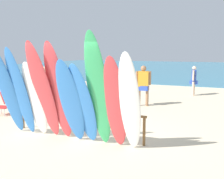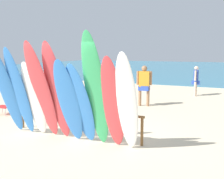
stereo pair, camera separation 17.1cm
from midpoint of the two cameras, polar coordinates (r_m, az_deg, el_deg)
The scene contains 19 objects.
ground at distance 20.54m, azimuth 12.81°, elevation 1.61°, with size 60.00×60.00×0.00m, color beige.
ocean_water at distance 38.08m, azimuth 17.85°, elevation 4.42°, with size 60.00×40.00×0.02m, color teal.
surfboard_rack at distance 7.33m, azimuth -8.11°, elevation -5.25°, with size 3.89×0.07×0.75m.
surfboard_blue_0 at distance 7.72m, azimuth -21.94°, elevation -0.45°, with size 0.49×0.07×2.60m, color #337AD1.
surfboard_blue_1 at distance 7.50m, azimuth -19.59°, elevation -0.66°, with size 0.46×0.06×2.55m, color #337AD1.
surfboard_white_2 at distance 7.39m, azimuth -16.75°, elevation -2.08°, with size 0.54×0.08×2.14m, color white.
surfboard_red_3 at distance 7.03m, azimuth -15.16°, elevation -0.42°, with size 0.57×0.06×2.72m, color #D13D42.
surfboard_red_4 at distance 6.84m, azimuth -12.11°, elevation -0.60°, with size 0.53×0.06×2.66m, color #D13D42.
surfboard_blue_5 at distance 6.57m, azimuth -9.57°, elevation -2.73°, with size 0.57×0.06×2.29m, color #337AD1.
surfboard_blue_6 at distance 6.47m, azimuth -6.94°, elevation -3.27°, with size 0.58×0.07×2.19m, color #337AD1.
surfboard_green_7 at distance 6.15m, azimuth -3.79°, elevation -0.46°, with size 0.51×0.07×2.89m, color #38B266.
surfboard_red_8 at distance 6.12m, azimuth -0.09°, elevation -3.04°, with size 0.51×0.07×2.32m, color #D13D42.
surfboard_white_9 at distance 5.95m, azimuth 3.01°, elevation -2.93°, with size 0.48×0.08×2.40m, color white.
beachgoer_photographing at distance 14.43m, azimuth 16.76°, elevation 2.24°, with size 0.40×0.58×1.53m.
beachgoer_by_water at distance 11.42m, azimuth -14.44°, elevation 1.25°, with size 0.58×0.38×1.68m.
beachgoer_midbeach at distance 11.26m, azimuth 6.26°, elevation 1.44°, with size 0.63×0.31×1.70m.
beach_chair_red at distance 10.58m, azimuth -22.26°, elevation -2.60°, with size 0.61×0.76×0.82m.
beach_chair_blue at distance 10.48m, azimuth -15.50°, elevation -2.38°, with size 0.62×0.76×0.82m.
beach_chair_striped at distance 11.47m, azimuth -18.84°, elevation -1.63°, with size 0.51×0.69×0.82m.
Camera 1 is at (3.68, -6.10, 2.31)m, focal length 42.80 mm.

